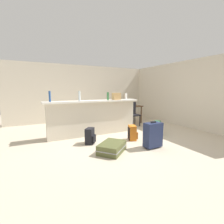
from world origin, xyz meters
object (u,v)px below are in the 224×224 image
(dining_chair_near_partition, at_px, (133,113))
(backpack_orange, at_px, (133,133))
(bottle_white, at_px, (126,96))
(suitcase_upright_navy, at_px, (153,135))
(dining_table, at_px, (127,108))
(bottle_clear, at_px, (79,96))
(backpack_black, at_px, (90,136))
(grocery_bag, at_px, (116,96))
(bottle_blue, at_px, (50,96))
(bottle_green, at_px, (108,96))
(backpack_green, at_px, (157,128))
(suitcase_flat_olive, at_px, (112,147))

(dining_chair_near_partition, xyz_separation_m, backpack_orange, (-1.06, -1.55, -0.31))
(bottle_white, relative_size, suitcase_upright_navy, 0.31)
(dining_table, relative_size, dining_chair_near_partition, 1.18)
(bottle_clear, bearing_deg, dining_table, 27.00)
(bottle_clear, relative_size, backpack_black, 0.69)
(grocery_bag, relative_size, backpack_orange, 0.62)
(bottle_blue, bearing_deg, dining_table, 20.14)
(bottle_green, height_order, backpack_green, bottle_green)
(bottle_blue, bearing_deg, bottle_green, -1.56)
(backpack_black, relative_size, backpack_green, 1.00)
(bottle_green, relative_size, dining_chair_near_partition, 0.26)
(bottle_green, relative_size, backpack_orange, 0.58)
(dining_table, relative_size, suitcase_flat_olive, 1.30)
(bottle_green, height_order, dining_table, bottle_green)
(bottle_white, distance_m, backpack_orange, 1.49)
(bottle_clear, bearing_deg, bottle_green, 0.18)
(dining_table, bearing_deg, backpack_green, -92.68)
(bottle_blue, xyz_separation_m, grocery_bag, (2.04, -0.01, -0.04))
(bottle_white, xyz_separation_m, grocery_bag, (-0.44, -0.11, 0.01))
(bottle_blue, xyz_separation_m, backpack_green, (3.12, -0.77, -1.05))
(grocery_bag, xyz_separation_m, backpack_black, (-1.16, -0.68, -1.01))
(dining_table, distance_m, suitcase_flat_olive, 3.40)
(grocery_bag, height_order, backpack_green, grocery_bag)
(bottle_clear, height_order, dining_chair_near_partition, bottle_clear)
(bottle_blue, xyz_separation_m, backpack_orange, (2.07, -0.93, -1.05))
(grocery_bag, xyz_separation_m, backpack_orange, (0.03, -0.92, -1.01))
(backpack_black, relative_size, suitcase_upright_navy, 0.63)
(backpack_green, bearing_deg, dining_table, 87.32)
(bottle_clear, xyz_separation_m, suitcase_flat_olive, (0.35, -1.42, -1.14))
(dining_table, height_order, suitcase_flat_olive, dining_table)
(bottle_clear, bearing_deg, bottle_blue, 176.45)
(bottle_clear, distance_m, backpack_black, 1.23)
(suitcase_flat_olive, bearing_deg, backpack_orange, 30.16)
(suitcase_flat_olive, height_order, backpack_black, backpack_black)
(grocery_bag, xyz_separation_m, suitcase_flat_olive, (-0.89, -1.46, -1.10))
(bottle_green, height_order, backpack_black, bottle_green)
(dining_chair_near_partition, relative_size, backpack_green, 2.21)
(dining_chair_near_partition, height_order, suitcase_upright_navy, dining_chair_near_partition)
(bottle_blue, distance_m, dining_table, 3.47)
(suitcase_upright_navy, height_order, backpack_orange, suitcase_upright_navy)
(bottle_white, distance_m, grocery_bag, 0.45)
(bottle_clear, distance_m, backpack_green, 2.64)
(dining_chair_near_partition, bearing_deg, bottle_clear, -163.93)
(bottle_blue, relative_size, backpack_black, 0.71)
(backpack_orange, bearing_deg, bottle_clear, 145.26)
(bottle_blue, xyz_separation_m, bottle_green, (1.71, -0.05, -0.03))
(bottle_green, distance_m, dining_chair_near_partition, 1.72)
(bottle_green, bearing_deg, backpack_black, -142.14)
(bottle_blue, bearing_deg, grocery_bag, -0.25)
(bottle_blue, xyz_separation_m, suitcase_flat_olive, (1.15, -1.47, -1.14))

